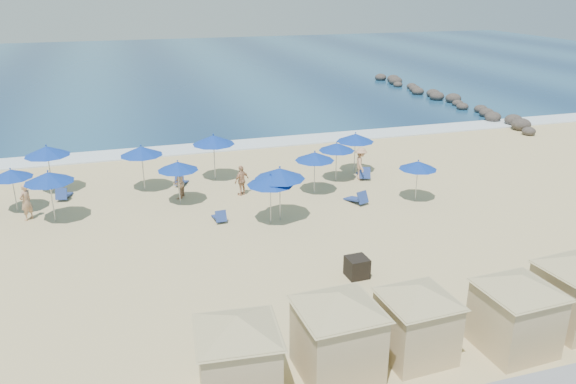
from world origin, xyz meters
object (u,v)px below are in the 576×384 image
(trash_bin, at_px, (357,267))
(umbrella_11, at_px, (418,165))
(beachgoer_3, at_px, (361,163))
(cabana_0, at_px, (238,346))
(umbrella_13, at_px, (213,140))
(umbrella_7, at_px, (315,156))
(umbrella_10, at_px, (337,147))
(cabana_3, at_px, (518,302))
(umbrella_12, at_px, (11,174))
(beachgoer_2, at_px, (242,180))
(rock_jetty, at_px, (442,98))
(umbrella_3, at_px, (49,177))
(umbrella_2, at_px, (47,151))
(umbrella_4, at_px, (141,151))
(cabana_1, at_px, (338,323))
(umbrella_9, at_px, (355,138))
(umbrella_5, at_px, (178,166))
(beachgoer_0, at_px, (26,202))
(umbrella_6, at_px, (270,180))
(cabana_2, at_px, (418,311))
(beachgoer_1, at_px, (178,183))
(umbrella_8, at_px, (280,173))

(trash_bin, bearing_deg, umbrella_11, 43.82)
(trash_bin, height_order, beachgoer_3, beachgoer_3)
(cabana_0, bearing_deg, umbrella_13, 81.94)
(umbrella_7, distance_m, umbrella_10, 2.44)
(cabana_3, distance_m, umbrella_12, 23.22)
(beachgoer_2, height_order, beachgoer_3, beachgoer_3)
(rock_jetty, distance_m, umbrella_3, 38.58)
(umbrella_2, height_order, umbrella_4, umbrella_2)
(umbrella_10, relative_size, umbrella_11, 1.04)
(cabana_1, bearing_deg, umbrella_9, 65.05)
(umbrella_3, relative_size, umbrella_5, 1.10)
(cabana_0, distance_m, umbrella_3, 15.50)
(umbrella_2, relative_size, beachgoer_0, 1.48)
(umbrella_10, bearing_deg, umbrella_6, -137.42)
(umbrella_6, bearing_deg, trash_bin, -72.91)
(umbrella_3, distance_m, umbrella_5, 6.00)
(beachgoer_2, bearing_deg, umbrella_2, -51.30)
(cabana_3, height_order, umbrella_13, cabana_3)
(beachgoer_2, bearing_deg, cabana_2, 65.63)
(umbrella_7, relative_size, beachgoer_0, 1.32)
(beachgoer_3, bearing_deg, cabana_0, 161.56)
(umbrella_7, height_order, umbrella_10, umbrella_7)
(trash_bin, distance_m, umbrella_13, 13.44)
(cabana_0, distance_m, beachgoer_2, 15.64)
(trash_bin, height_order, umbrella_9, umbrella_9)
(umbrella_2, bearing_deg, umbrella_11, -20.59)
(umbrella_9, relative_size, beachgoer_1, 1.45)
(beachgoer_3, bearing_deg, cabana_2, 177.31)
(umbrella_7, bearing_deg, rock_jetty, 44.70)
(cabana_2, height_order, beachgoer_2, cabana_2)
(umbrella_5, distance_m, umbrella_12, 7.98)
(umbrella_13, distance_m, beachgoer_1, 3.68)
(umbrella_3, xyz_separation_m, beachgoer_3, (16.39, 1.38, -1.29))
(cabana_3, distance_m, umbrella_9, 17.39)
(umbrella_10, bearing_deg, umbrella_3, -174.10)
(umbrella_12, bearing_deg, umbrella_3, -44.82)
(umbrella_3, bearing_deg, umbrella_13, 24.27)
(cabana_3, xyz_separation_m, umbrella_7, (-1.29, 14.68, 0.45))
(umbrella_8, height_order, umbrella_9, umbrella_8)
(umbrella_5, bearing_deg, umbrella_9, 10.72)
(rock_jetty, height_order, cabana_1, cabana_1)
(umbrella_12, bearing_deg, cabana_0, -64.67)
(umbrella_8, distance_m, beachgoer_3, 7.62)
(trash_bin, xyz_separation_m, umbrella_4, (-7.23, 12.27, 1.84))
(cabana_2, height_order, umbrella_8, umbrella_8)
(beachgoer_0, bearing_deg, umbrella_5, 127.17)
(cabana_3, relative_size, beachgoer_0, 2.48)
(umbrella_7, height_order, beachgoer_3, umbrella_7)
(umbrella_13, relative_size, beachgoer_2, 1.66)
(umbrella_12, bearing_deg, beachgoer_2, -5.19)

